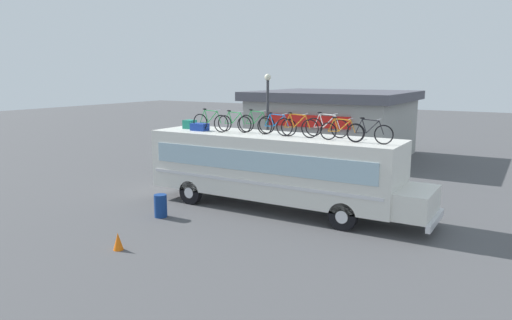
{
  "coord_description": "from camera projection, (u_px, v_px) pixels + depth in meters",
  "views": [
    {
      "loc": [
        9.06,
        -16.39,
        5.36
      ],
      "look_at": [
        -0.7,
        0.0,
        1.93
      ],
      "focal_mm": 33.37,
      "sensor_mm": 36.0,
      "label": 1
    }
  ],
  "objects": [
    {
      "name": "rooftop_bicycle_3",
      "position": [
        256.0,
        123.0,
        19.36
      ],
      "size": [
        1.69,
        0.44,
        0.96
      ],
      "color": "black",
      "rests_on": "bus"
    },
    {
      "name": "street_lamp",
      "position": [
        268.0,
        117.0,
        24.05
      ],
      "size": [
        0.33,
        0.33,
        5.4
      ],
      "color": "#38383D",
      "rests_on": "ground"
    },
    {
      "name": "rooftop_bicycle_4",
      "position": [
        276.0,
        126.0,
        18.61
      ],
      "size": [
        1.75,
        0.44,
        0.9
      ],
      "color": "black",
      "rests_on": "bus"
    },
    {
      "name": "rooftop_bicycle_7",
      "position": [
        341.0,
        131.0,
        17.04
      ],
      "size": [
        1.67,
        0.44,
        0.86
      ],
      "color": "black",
      "rests_on": "bus"
    },
    {
      "name": "ground_plane",
      "position": [
        271.0,
        208.0,
        19.38
      ],
      "size": [
        120.0,
        120.0,
        0.0
      ],
      "primitive_type": "plane",
      "color": "#4C4C4F"
    },
    {
      "name": "rooftop_bicycle_6",
      "position": [
        326.0,
        127.0,
        18.05
      ],
      "size": [
        1.78,
        0.44,
        0.95
      ],
      "color": "black",
      "rests_on": "bus"
    },
    {
      "name": "rooftop_bicycle_8",
      "position": [
        369.0,
        133.0,
        16.41
      ],
      "size": [
        1.67,
        0.44,
        0.9
      ],
      "color": "black",
      "rests_on": "bus"
    },
    {
      "name": "rooftop_bicycle_1",
      "position": [
        210.0,
        122.0,
        19.78
      ],
      "size": [
        1.8,
        0.44,
        0.97
      ],
      "color": "black",
      "rests_on": "bus"
    },
    {
      "name": "rooftop_bicycle_2",
      "position": [
        234.0,
        123.0,
        19.68
      ],
      "size": [
        1.65,
        0.44,
        0.9
      ],
      "color": "black",
      "rests_on": "bus"
    },
    {
      "name": "trash_bin",
      "position": [
        161.0,
        206.0,
        18.1
      ],
      "size": [
        0.48,
        0.48,
        0.87
      ],
      "primitive_type": "cylinder",
      "color": "navy",
      "rests_on": "ground"
    },
    {
      "name": "rooftop_bicycle_5",
      "position": [
        297.0,
        127.0,
        18.06
      ],
      "size": [
        1.79,
        0.44,
        0.95
      ],
      "color": "black",
      "rests_on": "bus"
    },
    {
      "name": "traffic_cone",
      "position": [
        118.0,
        241.0,
        14.71
      ],
      "size": [
        0.31,
        0.31,
        0.55
      ],
      "primitive_type": "cone",
      "color": "orange",
      "rests_on": "ground"
    },
    {
      "name": "roadside_building",
      "position": [
        333.0,
        123.0,
        31.54
      ],
      "size": [
        9.7,
        8.96,
        4.29
      ],
      "color": "#9E9E99",
      "rests_on": "ground"
    },
    {
      "name": "luggage_bag_2",
      "position": [
        200.0,
        127.0,
        20.22
      ],
      "size": [
        0.7,
        0.46,
        0.31
      ],
      "primitive_type": "cube",
      "color": "#193899",
      "rests_on": "bus"
    },
    {
      "name": "luggage_bag_1",
      "position": [
        190.0,
        124.0,
        20.95
      ],
      "size": [
        0.47,
        0.45,
        0.38
      ],
      "primitive_type": "cube",
      "color": "#1E7F66",
      "rests_on": "bus"
    },
    {
      "name": "bus",
      "position": [
        276.0,
        167.0,
        18.96
      ],
      "size": [
        11.61,
        2.67,
        3.01
      ],
      "color": "silver",
      "rests_on": "ground"
    }
  ]
}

